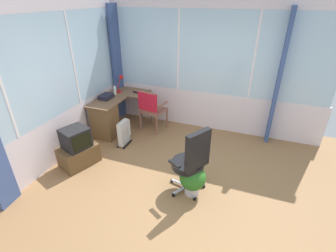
{
  "coord_description": "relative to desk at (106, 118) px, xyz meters",
  "views": [
    {
      "loc": [
        -2.94,
        -0.9,
        2.76
      ],
      "look_at": [
        0.83,
        0.51,
        0.62
      ],
      "focal_mm": 26.46,
      "sensor_mm": 36.0,
      "label": 1
    }
  ],
  "objects": [
    {
      "name": "spray_bottle",
      "position": [
        0.54,
        0.06,
        0.45
      ],
      "size": [
        0.06,
        0.06,
        0.22
      ],
      "color": "silver",
      "rests_on": "desk"
    },
    {
      "name": "curtain_corner",
      "position": [
        1.01,
        0.21,
        0.89
      ],
      "size": [
        0.35,
        0.12,
        2.61
      ],
      "primitive_type": "cube",
      "rotation": [
        0.0,
        0.0,
        -0.15
      ],
      "color": "#3C5085",
      "rests_on": "ground"
    },
    {
      "name": "tv_on_stand",
      "position": [
        -1.09,
        -0.1,
        -0.09
      ],
      "size": [
        0.75,
        0.64,
        0.73
      ],
      "color": "brown",
      "rests_on": "ground"
    },
    {
      "name": "tv_remote",
      "position": [
        0.78,
        -0.33,
        0.36
      ],
      "size": [
        0.08,
        0.16,
        0.02
      ],
      "primitive_type": "cube",
      "rotation": [
        0.0,
        0.0,
        -0.26
      ],
      "color": "black",
      "rests_on": "desk"
    },
    {
      "name": "paper_tray",
      "position": [
        0.24,
        0.11,
        0.39
      ],
      "size": [
        0.3,
        0.23,
        0.09
      ],
      "primitive_type": "cube",
      "rotation": [
        0.0,
        0.0,
        0.0
      ],
      "color": "#21202F",
      "rests_on": "desk"
    },
    {
      "name": "desk_lamp",
      "position": [
        0.77,
        0.01,
        0.61
      ],
      "size": [
        0.23,
        0.19,
        0.4
      ],
      "color": "red",
      "rests_on": "desk"
    },
    {
      "name": "space_heater",
      "position": [
        -0.2,
        -0.54,
        -0.15
      ],
      "size": [
        0.39,
        0.17,
        0.53
      ],
      "color": "silver",
      "rests_on": "ground"
    },
    {
      "name": "north_window_panel",
      "position": [
        -1.07,
        0.34,
        0.94
      ],
      "size": [
        4.36,
        0.07,
        2.71
      ],
      "color": "silver",
      "rests_on": "ground"
    },
    {
      "name": "east_window_panel",
      "position": [
        1.14,
        -2.02,
        0.94
      ],
      "size": [
        0.07,
        4.66,
        2.71
      ],
      "color": "silver",
      "rests_on": "ground"
    },
    {
      "name": "curtain_east_far",
      "position": [
        1.06,
        -3.3,
        0.89
      ],
      "size": [
        0.34,
        0.07,
        2.61
      ],
      "primitive_type": "cube",
      "rotation": [
        0.0,
        0.0,
        -0.0
      ],
      "color": "#3C5085",
      "rests_on": "ground"
    },
    {
      "name": "wooden_armchair",
      "position": [
        0.5,
        -0.82,
        0.19
      ],
      "size": [
        0.57,
        0.56,
        0.96
      ],
      "color": "brown",
      "rests_on": "ground"
    },
    {
      "name": "ground",
      "position": [
        -1.07,
        -2.02,
        -0.44
      ],
      "size": [
        5.36,
        5.66,
        0.06
      ],
      "primitive_type": "cube",
      "color": "olive"
    },
    {
      "name": "potted_plant",
      "position": [
        -1.11,
        -2.24,
        -0.12
      ],
      "size": [
        0.41,
        0.41,
        0.51
      ],
      "color": "silver",
      "rests_on": "ground"
    },
    {
      "name": "desk",
      "position": [
        0.0,
        0.0,
        0.0
      ],
      "size": [
        1.39,
        0.88,
        0.76
      ],
      "color": "brown",
      "rests_on": "ground"
    },
    {
      "name": "office_chair",
      "position": [
        -1.09,
        -2.21,
        0.21
      ],
      "size": [
        0.62,
        0.6,
        1.12
      ],
      "color": "#B7B7BF",
      "rests_on": "ground"
    }
  ]
}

